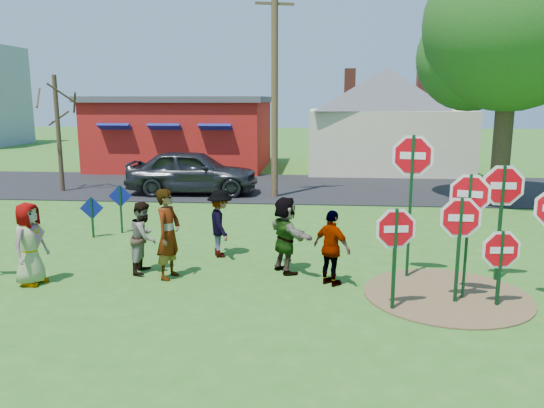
{
  "coord_description": "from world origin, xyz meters",
  "views": [
    {
      "loc": [
        1.96,
        -11.06,
        3.78
      ],
      "look_at": [
        0.85,
        1.52,
        1.27
      ],
      "focal_mm": 35.0,
      "sensor_mm": 36.0,
      "label": 1
    }
  ],
  "objects": [
    {
      "name": "stop_sign_c",
      "position": [
        4.77,
        -1.14,
        1.79
      ],
      "size": [
        0.96,
        0.34,
        2.55
      ],
      "rotation": [
        0.0,
        0.0,
        -0.33
      ],
      "color": "#0F391B",
      "rests_on": "ground"
    },
    {
      "name": "person_b",
      "position": [
        -1.18,
        -0.42,
        0.97
      ],
      "size": [
        0.62,
        0.8,
        1.93
      ],
      "primitive_type": "imported",
      "rotation": [
        0.0,
        0.0,
        1.32
      ],
      "color": "#2D735B",
      "rests_on": "ground"
    },
    {
      "name": "person_f",
      "position": [
        1.27,
        0.17,
        0.85
      ],
      "size": [
        1.27,
        1.6,
        1.7
      ],
      "primitive_type": "imported",
      "rotation": [
        0.0,
        0.0,
        2.14
      ],
      "color": "#205230",
      "rests_on": "ground"
    },
    {
      "name": "cream_house",
      "position": [
        5.5,
        18.0,
        2.92
      ],
      "size": [
        9.4,
        9.4,
        6.5
      ],
      "color": "beige",
      "rests_on": "ground"
    },
    {
      "name": "bare_tree_west",
      "position": [
        -8.57,
        9.73,
        3.06
      ],
      "size": [
        1.8,
        1.8,
        4.72
      ],
      "color": "#382819",
      "rests_on": "ground"
    },
    {
      "name": "blue_diamond_c",
      "position": [
        -4.22,
        2.68,
        0.71
      ],
      "size": [
        0.63,
        0.12,
        1.15
      ],
      "rotation": [
        0.0,
        0.0,
        0.16
      ],
      "color": "#0F391B",
      "rests_on": "ground"
    },
    {
      "name": "stop_sign_b",
      "position": [
        3.9,
        0.06,
        2.33
      ],
      "size": [
        1.14,
        0.25,
        3.21
      ],
      "rotation": [
        0.0,
        0.0,
        -0.2
      ],
      "color": "#0F391B",
      "rests_on": "ground"
    },
    {
      "name": "road",
      "position": [
        0.0,
        11.5,
        0.02
      ],
      "size": [
        120.0,
        7.5,
        0.04
      ],
      "primitive_type": "cube",
      "color": "black",
      "rests_on": "ground"
    },
    {
      "name": "red_building",
      "position": [
        -5.5,
        17.99,
        1.97
      ],
      "size": [
        9.4,
        7.69,
        3.9
      ],
      "color": "#A61B10",
      "rests_on": "ground"
    },
    {
      "name": "stop_sign_a",
      "position": [
        3.35,
        -1.8,
        1.37
      ],
      "size": [
        0.99,
        0.2,
        2.02
      ],
      "rotation": [
        0.0,
        0.0,
        0.18
      ],
      "color": "#0F391B",
      "rests_on": "ground"
    },
    {
      "name": "person_c",
      "position": [
        -1.83,
        -0.08,
        0.79
      ],
      "size": [
        0.6,
        0.77,
        1.59
      ],
      "primitive_type": "imported",
      "rotation": [
        0.0,
        0.0,
        1.57
      ],
      "color": "#94433D",
      "rests_on": "ground"
    },
    {
      "name": "ground",
      "position": [
        0.0,
        0.0,
        0.0
      ],
      "size": [
        120.0,
        120.0,
        0.0
      ],
      "primitive_type": "plane",
      "color": "#29631C",
      "rests_on": "ground"
    },
    {
      "name": "stop_sign_d",
      "position": [
        5.73,
        -0.02,
        1.85
      ],
      "size": [
        1.15,
        0.08,
        2.61
      ],
      "rotation": [
        0.0,
        0.0,
        -0.04
      ],
      "color": "#0F391B",
      "rests_on": "ground"
    },
    {
      "name": "leafy_tree",
      "position": [
        8.59,
        8.38,
        5.98
      ],
      "size": [
        6.53,
        5.96,
        9.28
      ],
      "color": "#382819",
      "rests_on": "ground"
    },
    {
      "name": "utility_pole",
      "position": [
        0.28,
        9.21,
        4.31
      ],
      "size": [
        1.95,
        0.67,
        8.19
      ],
      "rotation": [
        0.0,
        0.0,
        0.29
      ],
      "color": "#4C3823",
      "rests_on": "ground"
    },
    {
      "name": "dirt_patch",
      "position": [
        4.5,
        -1.0,
        0.01
      ],
      "size": [
        3.2,
        3.2,
        0.03
      ],
      "primitive_type": "cylinder",
      "color": "brown",
      "rests_on": "ground"
    },
    {
      "name": "person_e",
      "position": [
        2.26,
        -0.58,
        0.79
      ],
      "size": [
        0.95,
        0.89,
        1.57
      ],
      "primitive_type": "imported",
      "rotation": [
        0.0,
        0.0,
        2.43
      ],
      "color": "#522C57",
      "rests_on": "ground"
    },
    {
      "name": "suv",
      "position": [
        -3.05,
        9.61,
        0.92
      ],
      "size": [
        5.25,
        2.27,
        1.77
      ],
      "primitive_type": "imported",
      "rotation": [
        0.0,
        0.0,
        1.61
      ],
      "color": "#2E2E33",
      "rests_on": "road"
    },
    {
      "name": "stop_sign_g",
      "position": [
        4.57,
        -1.35,
        1.47
      ],
      "size": [
        1.03,
        0.07,
        2.16
      ],
      "rotation": [
        0.0,
        0.0,
        -0.0
      ],
      "color": "#0F391B",
      "rests_on": "ground"
    },
    {
      "name": "person_a",
      "position": [
        -3.91,
        -1.05,
        0.86
      ],
      "size": [
        0.7,
        0.93,
        1.73
      ],
      "primitive_type": "imported",
      "rotation": [
        0.0,
        0.0,
        1.38
      ],
      "color": "#46478D",
      "rests_on": "ground"
    },
    {
      "name": "person_d",
      "position": [
        -0.38,
        1.24,
        0.82
      ],
      "size": [
        0.94,
        1.21,
        1.64
      ],
      "primitive_type": "imported",
      "rotation": [
        0.0,
        0.0,
        1.93
      ],
      "color": "#2E2F33",
      "rests_on": "ground"
    },
    {
      "name": "blue_diamond_d",
      "position": [
        -3.62,
        3.26,
        0.87
      ],
      "size": [
        0.64,
        0.14,
        1.4
      ],
      "rotation": [
        0.0,
        0.0,
        0.18
      ],
      "color": "#0F391B",
      "rests_on": "ground"
    },
    {
      "name": "stop_sign_e",
      "position": [
        5.3,
        -1.46,
        1.0
      ],
      "size": [
        0.97,
        0.12,
        1.57
      ],
      "rotation": [
        0.0,
        0.0,
        0.11
      ],
      "color": "#0F391B",
      "rests_on": "ground"
    }
  ]
}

